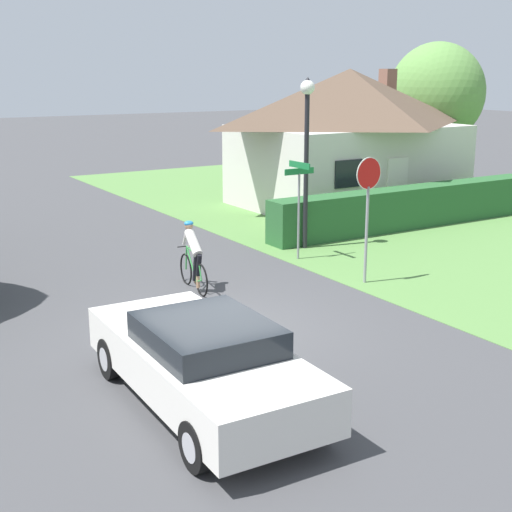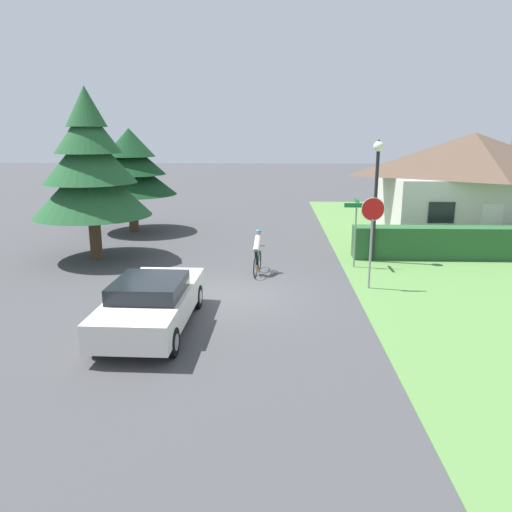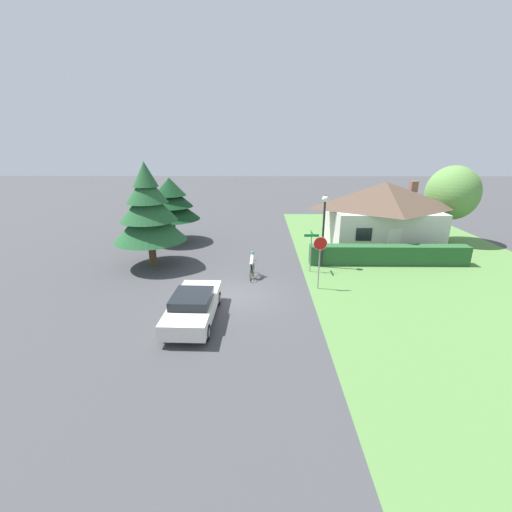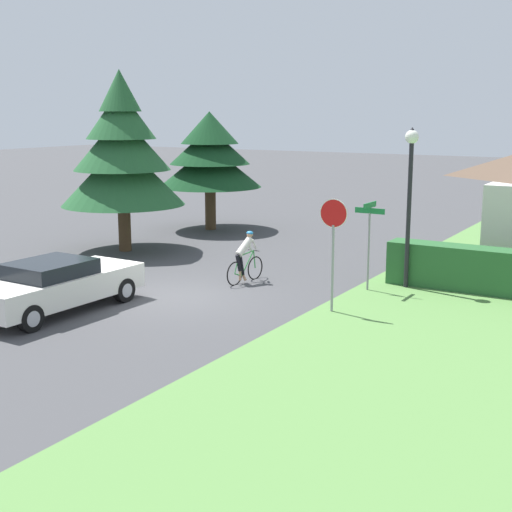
{
  "view_description": "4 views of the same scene",
  "coord_description": "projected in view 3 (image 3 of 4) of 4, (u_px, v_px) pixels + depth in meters",
  "views": [
    {
      "loc": [
        -6.14,
        -11.37,
        4.81
      ],
      "look_at": [
        1.27,
        0.67,
        1.15
      ],
      "focal_mm": 50.0,
      "sensor_mm": 36.0,
      "label": 1
    },
    {
      "loc": [
        1.37,
        -14.6,
        4.89
      ],
      "look_at": [
        0.82,
        0.71,
        1.11
      ],
      "focal_mm": 35.0,
      "sensor_mm": 36.0,
      "label": 2
    },
    {
      "loc": [
        1.26,
        -16.47,
        7.62
      ],
      "look_at": [
        1.04,
        1.99,
        1.55
      ],
      "focal_mm": 24.0,
      "sensor_mm": 36.0,
      "label": 3
    },
    {
      "loc": [
        11.97,
        -15.42,
        5.1
      ],
      "look_at": [
        1.43,
        2.22,
        0.95
      ],
      "focal_mm": 50.0,
      "sensor_mm": 36.0,
      "label": 4
    }
  ],
  "objects": [
    {
      "name": "conifer_tall_near",
      "position": [
        148.0,
        211.0,
        21.35
      ],
      "size": [
        4.54,
        4.54,
        6.63
      ],
      "color": "#4C3823",
      "rests_on": "ground"
    },
    {
      "name": "cottage_house",
      "position": [
        383.0,
        214.0,
        26.03
      ],
      "size": [
        8.3,
        5.81,
        4.94
      ],
      "rotation": [
        0.0,
        0.0,
        0.01
      ],
      "color": "beige",
      "rests_on": "ground"
    },
    {
      "name": "street_lamp",
      "position": [
        324.0,
        218.0,
        21.24
      ],
      "size": [
        0.39,
        0.39,
        4.69
      ],
      "color": "black",
      "rests_on": "ground"
    },
    {
      "name": "stop_sign",
      "position": [
        320.0,
        252.0,
        18.26
      ],
      "size": [
        0.74,
        0.07,
        2.96
      ],
      "rotation": [
        0.0,
        0.0,
        3.2
      ],
      "color": "gray",
      "rests_on": "ground"
    },
    {
      "name": "deciduous_tree_right",
      "position": [
        452.0,
        193.0,
        26.81
      ],
      "size": [
        3.99,
        3.99,
        6.05
      ],
      "color": "#4C3823",
      "rests_on": "ground"
    },
    {
      "name": "street_name_sign",
      "position": [
        311.0,
        244.0,
        20.86
      ],
      "size": [
        0.9,
        0.9,
        2.58
      ],
      "color": "gray",
      "rests_on": "ground"
    },
    {
      "name": "grass_verge_right",
      "position": [
        428.0,
        270.0,
        21.7
      ],
      "size": [
        16.0,
        36.0,
        0.01
      ],
      "primitive_type": "cube",
      "color": "#568442",
      "rests_on": "ground"
    },
    {
      "name": "sedan_left_lane",
      "position": [
        193.0,
        306.0,
        15.29
      ],
      "size": [
        2.03,
        4.78,
        1.36
      ],
      "rotation": [
        0.0,
        0.0,
        1.55
      ],
      "color": "silver",
      "rests_on": "ground"
    },
    {
      "name": "hedge_row",
      "position": [
        389.0,
        255.0,
        22.54
      ],
      "size": [
        10.38,
        0.9,
        1.29
      ],
      "primitive_type": "cube",
      "color": "#285B2D",
      "rests_on": "ground"
    },
    {
      "name": "conifer_tall_far",
      "position": [
        171.0,
        202.0,
        26.94
      ],
      "size": [
        4.49,
        4.49,
        5.14
      ],
      "color": "#4C3823",
      "rests_on": "ground"
    },
    {
      "name": "cyclist",
      "position": [
        252.0,
        266.0,
        20.27
      ],
      "size": [
        0.44,
        1.74,
        1.57
      ],
      "rotation": [
        0.0,
        0.0,
        1.46
      ],
      "color": "black",
      "rests_on": "ground"
    },
    {
      "name": "ground_plane",
      "position": [
        236.0,
        296.0,
        18.04
      ],
      "size": [
        140.0,
        140.0,
        0.0
      ],
      "primitive_type": "plane",
      "color": "#424244"
    }
  ]
}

